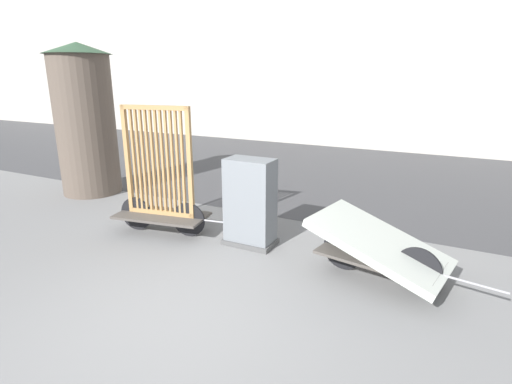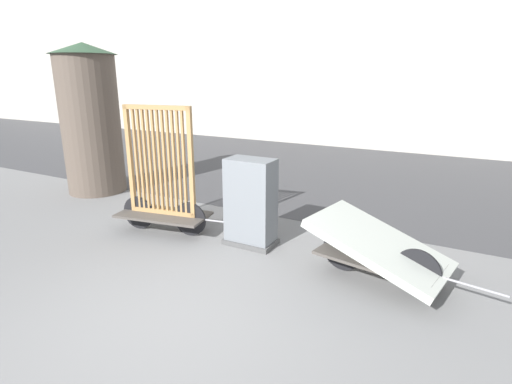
% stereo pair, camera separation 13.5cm
% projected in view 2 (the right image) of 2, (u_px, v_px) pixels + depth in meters
% --- Properties ---
extents(ground_plane, '(60.00, 60.00, 0.00)m').
position_uv_depth(ground_plane, '(174.00, 318.00, 4.40)').
color(ground_plane, slate).
extents(road_strip, '(56.00, 7.96, 0.01)m').
position_uv_depth(road_strip, '(354.00, 175.00, 10.71)').
color(road_strip, '#424244').
rests_on(road_strip, ground_plane).
extents(bike_cart_with_bedframe, '(2.25, 0.97, 2.12)m').
position_uv_depth(bike_cart_with_bedframe, '(162.00, 190.00, 6.61)').
color(bike_cart_with_bedframe, '#4C4742').
rests_on(bike_cart_with_bedframe, ground_plane).
extents(bike_cart_with_mattress, '(2.37, 1.37, 0.81)m').
position_uv_depth(bike_cart_with_mattress, '(379.00, 249.00, 5.08)').
color(bike_cart_with_mattress, '#4C4742').
rests_on(bike_cart_with_mattress, ground_plane).
extents(utility_cabinet, '(0.80, 0.49, 1.37)m').
position_uv_depth(utility_cabinet, '(251.00, 205.00, 6.15)').
color(utility_cabinet, '#4C4C4C').
rests_on(utility_cabinet, ground_plane).
extents(advertising_column, '(1.40, 1.40, 3.24)m').
position_uv_depth(advertising_column, '(90.00, 119.00, 8.78)').
color(advertising_column, brown).
rests_on(advertising_column, ground_plane).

